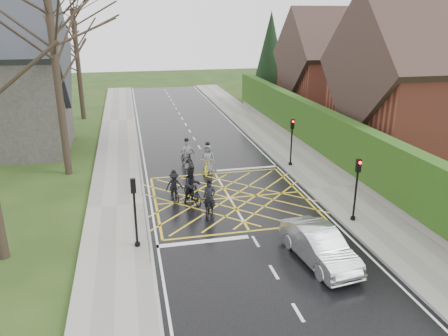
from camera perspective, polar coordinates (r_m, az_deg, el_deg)
name	(u,v)px	position (r m, az deg, el deg)	size (l,w,h in m)	color
ground	(230,198)	(23.90, 0.73, -3.94)	(120.00, 120.00, 0.00)	black
road	(230,198)	(23.90, 0.73, -3.93)	(9.00, 80.00, 0.01)	black
sidewalk_right	(331,188)	(25.83, 13.81, -2.53)	(3.00, 80.00, 0.15)	gray
sidewalk_left	(117,207)	(23.34, -13.81, -4.92)	(3.00, 80.00, 0.15)	gray
stone_wall	(317,151)	(31.56, 12.00, 2.13)	(0.50, 38.00, 0.70)	slate
hedge	(318,127)	(31.11, 12.23, 5.22)	(0.90, 38.00, 2.80)	#1B3C10
house_near	(432,90)	(32.55, 25.49, 9.14)	(11.80, 9.80, 11.30)	brown
house_far	(336,71)	(44.38, 14.38, 12.13)	(9.80, 8.80, 10.30)	brown
conifer	(270,58)	(50.15, 6.05, 14.09)	(4.60, 4.60, 10.00)	black
church	(2,84)	(34.72, -26.98, 9.78)	(8.80, 7.80, 11.00)	#2D2B28
tree_near	(53,44)	(27.69, -21.45, 14.88)	(9.24, 9.24, 11.44)	black
tree_mid	(53,27)	(35.72, -21.45, 16.75)	(10.08, 10.08, 12.48)	black
tree_far	(76,42)	(43.63, -18.81, 15.36)	(8.40, 8.40, 10.40)	black
railing_south	(146,221)	(19.85, -10.14, -6.85)	(0.05, 5.04, 1.03)	slate
railing_north	(139,167)	(26.80, -10.98, 0.11)	(0.05, 6.04, 1.03)	slate
traffic_light_ne	(291,143)	(28.60, 8.80, 3.29)	(0.24, 0.31, 3.21)	black
traffic_light_se	(356,191)	(21.42, 16.85, -2.84)	(0.24, 0.31, 3.21)	black
traffic_light_sw	(135,213)	(18.57, -11.53, -5.84)	(0.24, 0.31, 3.21)	black
cyclist_rear	(210,203)	(21.81, -1.86, -4.54)	(1.30, 2.08, 1.91)	black
cyclist_back	(192,188)	(23.12, -4.18, -2.68)	(1.16, 2.18, 2.10)	black
cyclist_mid	(174,188)	(23.76, -6.49, -2.65)	(1.05, 1.77, 1.65)	black
cyclist_front	(187,157)	(28.41, -4.84, 1.42)	(1.17, 2.11, 2.03)	black
cyclist_lead	(208,162)	(27.46, -2.11, 0.74)	(1.39, 2.21, 2.02)	#C2CA18
car	(319,246)	(18.16, 12.33, -9.87)	(1.50, 4.30, 1.42)	#A9ABB0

